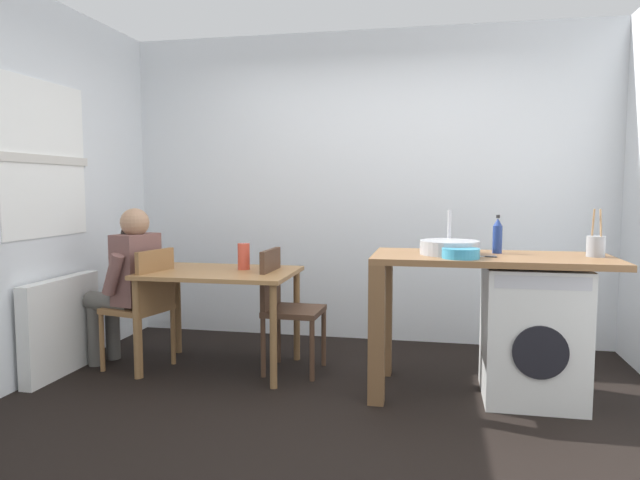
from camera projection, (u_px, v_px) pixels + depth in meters
ground_plane at (327, 410)px, 3.49m from camera, size 5.46×5.46×0.00m
wall_back at (364, 188)px, 5.08m from camera, size 4.60×0.10×2.70m
wall_window_side at (9, 187)px, 3.80m from camera, size 0.12×3.80×2.70m
radiator at (61, 326)px, 4.15m from camera, size 0.10×0.80×0.70m
dining_table at (220, 284)px, 4.24m from camera, size 1.10×0.76×0.74m
chair_person_seat at (145, 302)px, 4.25m from camera, size 0.48×0.48×0.90m
chair_opposite at (284, 303)px, 4.21m from camera, size 0.41×0.41×0.90m
seated_person at (128, 279)px, 4.30m from camera, size 0.54×0.54×1.20m
kitchen_counter at (457, 279)px, 3.72m from camera, size 1.50×0.68×0.92m
washing_machine at (532, 333)px, 3.65m from camera, size 0.60×0.61×0.86m
sink_basin at (449, 247)px, 3.71m from camera, size 0.38×0.38×0.09m
tap at (449, 231)px, 3.88m from camera, size 0.02×0.02×0.28m
bottle_tall_green at (497, 236)px, 3.77m from camera, size 0.06×0.06×0.25m
mixing_bowl at (461, 253)px, 3.50m from camera, size 0.23×0.23×0.06m
utensil_crock at (596, 246)px, 3.58m from camera, size 0.11×0.11×0.30m
vase at (244, 256)px, 4.29m from camera, size 0.09×0.09×0.20m
scissors at (485, 256)px, 3.57m from camera, size 0.15×0.06×0.01m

